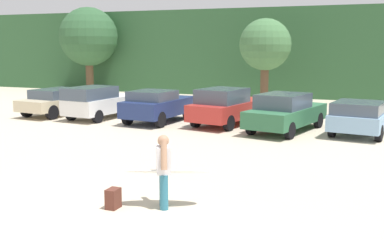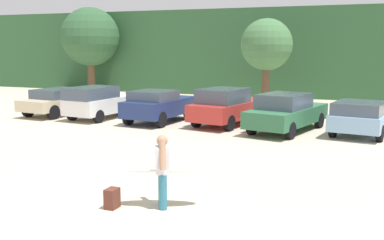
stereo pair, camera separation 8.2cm
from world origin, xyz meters
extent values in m
cube|color=#2D5633|center=(0.00, 32.13, 3.09)|extent=(108.00, 12.00, 6.18)
cylinder|color=brown|center=(-13.98, 24.62, 1.18)|extent=(0.58, 0.58, 2.37)
sphere|color=#2D5633|center=(-13.98, 24.62, 4.25)|extent=(4.42, 4.42, 4.42)
cylinder|color=brown|center=(0.15, 22.44, 1.15)|extent=(0.50, 0.50, 2.30)
sphere|color=#427042|center=(0.15, 22.44, 3.65)|extent=(3.16, 3.16, 3.16)
cube|color=beige|center=(-8.69, 13.94, 0.63)|extent=(2.41, 4.74, 0.55)
cube|color=#3F4C5B|center=(-8.71, 13.71, 1.14)|extent=(2.01, 2.59, 0.46)
cylinder|color=black|center=(-9.36, 15.53, 0.36)|extent=(0.30, 0.73, 0.71)
cylinder|color=black|center=(-7.67, 15.33, 0.36)|extent=(0.30, 0.73, 0.71)
cylinder|color=black|center=(-9.71, 12.55, 0.36)|extent=(0.30, 0.73, 0.71)
cylinder|color=black|center=(-8.01, 12.35, 0.36)|extent=(0.30, 0.73, 0.71)
cube|color=white|center=(-6.01, 13.70, 0.68)|extent=(2.21, 4.30, 0.75)
cube|color=#3F4C5B|center=(-6.11, 12.81, 1.34)|extent=(1.89, 2.60, 0.56)
cylinder|color=black|center=(-6.65, 15.14, 0.31)|extent=(0.29, 0.64, 0.62)
cylinder|color=black|center=(-5.07, 14.96, 0.31)|extent=(0.29, 0.64, 0.62)
cylinder|color=black|center=(-6.95, 12.43, 0.31)|extent=(0.29, 0.64, 0.62)
cylinder|color=black|center=(-5.37, 12.26, 0.31)|extent=(0.29, 0.64, 0.62)
cube|color=navy|center=(-2.83, 13.56, 0.73)|extent=(2.26, 4.15, 0.74)
cube|color=#3F4C5B|center=(-2.88, 13.02, 1.32)|extent=(1.92, 2.02, 0.44)
cylinder|color=black|center=(-3.56, 14.95, 0.36)|extent=(0.28, 0.73, 0.71)
cylinder|color=black|center=(-1.85, 14.79, 0.36)|extent=(0.28, 0.73, 0.71)
cylinder|color=black|center=(-3.80, 12.32, 0.36)|extent=(0.28, 0.73, 0.71)
cylinder|color=black|center=(-2.10, 12.17, 0.36)|extent=(0.28, 0.73, 0.71)
cube|color=#B72D28|center=(0.45, 14.22, 0.70)|extent=(2.75, 5.02, 0.72)
cube|color=#3F4C5B|center=(0.31, 13.54, 1.37)|extent=(2.10, 2.48, 0.64)
cylinder|color=black|center=(-0.05, 15.92, 0.34)|extent=(0.35, 0.71, 0.68)
cylinder|color=black|center=(1.57, 15.59, 0.34)|extent=(0.35, 0.71, 0.68)
cylinder|color=black|center=(-0.68, 12.85, 0.34)|extent=(0.35, 0.71, 0.68)
cylinder|color=black|center=(0.95, 12.52, 0.34)|extent=(0.35, 0.71, 0.68)
cube|color=#2D6642|center=(3.21, 13.40, 0.68)|extent=(2.86, 5.05, 0.68)
cube|color=#3F4C5B|center=(3.12, 13.02, 1.32)|extent=(2.15, 2.53, 0.60)
cylinder|color=black|center=(2.75, 15.11, 0.34)|extent=(0.37, 0.70, 0.67)
cylinder|color=black|center=(4.37, 14.74, 0.34)|extent=(0.37, 0.70, 0.67)
cylinder|color=black|center=(2.05, 12.05, 0.34)|extent=(0.37, 0.70, 0.67)
cylinder|color=black|center=(3.66, 11.68, 0.34)|extent=(0.37, 0.70, 0.67)
cube|color=#84ADD1|center=(6.22, 13.98, 0.63)|extent=(2.58, 4.53, 0.62)
cube|color=#3F4C5B|center=(6.08, 13.03, 1.17)|extent=(2.09, 2.36, 0.47)
cylinder|color=black|center=(5.58, 15.51, 0.32)|extent=(0.32, 0.67, 0.64)
cylinder|color=black|center=(5.14, 12.72, 0.32)|extent=(0.32, 0.67, 0.64)
cylinder|color=black|center=(6.87, 12.45, 0.32)|extent=(0.32, 0.67, 0.64)
cylinder|color=teal|center=(2.52, 2.64, 0.39)|extent=(0.18, 0.18, 0.79)
cylinder|color=teal|center=(2.39, 2.89, 0.39)|extent=(0.18, 0.18, 0.79)
cube|color=silver|center=(2.45, 2.77, 1.09)|extent=(0.46, 0.50, 0.61)
sphere|color=tan|center=(2.45, 2.77, 1.52)|extent=(0.25, 0.25, 0.25)
cylinder|color=tan|center=(2.56, 2.57, 1.25)|extent=(0.24, 0.29, 0.65)
cylinder|color=tan|center=(2.35, 2.97, 1.25)|extent=(0.30, 0.42, 0.63)
ellipsoid|color=white|center=(2.47, 2.88, 0.80)|extent=(1.94, 1.14, 0.23)
cube|color=#592D23|center=(1.44, 2.30, 0.23)|extent=(0.24, 0.34, 0.45)
camera|label=1|loc=(6.79, -6.46, 3.57)|focal=44.45mm
camera|label=2|loc=(6.86, -6.43, 3.57)|focal=44.45mm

